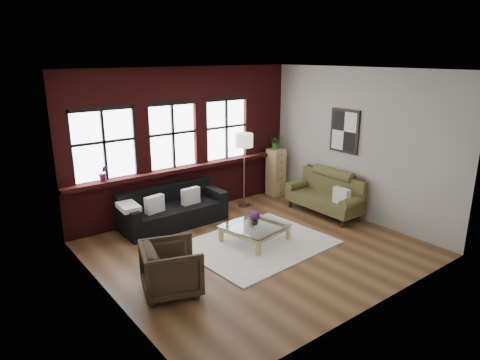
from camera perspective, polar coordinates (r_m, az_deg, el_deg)
floor at (r=8.03m, az=2.07°, el=-8.99°), size 5.50×5.50×0.00m
ceiling at (r=7.25m, az=2.33°, el=14.47°), size 5.50×5.50×0.00m
wall_back at (r=9.49m, az=-7.51°, el=5.10°), size 5.50×0.00×5.50m
wall_front at (r=5.86m, az=17.98°, el=-2.80°), size 5.50×0.00×5.50m
wall_left at (r=6.17m, az=-17.91°, el=-1.84°), size 0.00×5.00×5.00m
wall_right at (r=9.44m, az=15.21°, el=4.59°), size 0.00×5.00×5.00m
brick_backwall at (r=9.44m, az=-7.33°, el=5.04°), size 5.50×0.12×3.20m
sill_ledge at (r=9.49m, az=-6.93°, el=1.65°), size 5.50×0.30×0.08m
window_left at (r=8.68m, az=-17.72°, el=4.39°), size 1.38×0.10×1.50m
window_mid at (r=9.28m, az=-9.00°, el=5.72°), size 1.38×0.10×1.50m
window_right at (r=10.01m, az=-1.92°, el=6.69°), size 1.38×0.10×1.50m
wall_poster at (r=9.55m, az=13.79°, el=6.36°), size 0.05×0.74×0.94m
shag_rug at (r=8.14m, az=2.45°, el=-8.52°), size 2.70×2.19×0.03m
dark_sofa at (r=9.00m, az=-8.88°, el=-3.56°), size 2.19×0.89×0.79m
pillow_a at (r=8.66m, az=-11.33°, el=-3.18°), size 0.42×0.21×0.34m
pillow_b at (r=9.03m, az=-6.60°, el=-2.13°), size 0.41×0.16×0.34m
vintage_settee at (r=9.63m, az=11.14°, el=-1.82°), size 0.80×1.79×0.95m
pillow_settee at (r=9.21m, az=13.38°, el=-2.10°), size 0.16×0.39×0.34m
armchair at (r=6.57m, az=-9.14°, el=-11.56°), size 1.07×1.06×0.78m
coffee_table at (r=8.22m, az=1.97°, el=-7.11°), size 1.22×1.22×0.35m
vase at (r=8.13m, az=1.99°, el=-5.53°), size 0.17×0.17×0.14m
flowers at (r=8.09m, az=1.99°, el=-4.80°), size 0.20×0.20×0.20m
drawer_chest at (r=10.77m, az=4.78°, el=1.04°), size 0.37×0.37×1.19m
potted_plant_top at (r=10.59m, az=4.88°, el=5.10°), size 0.40×0.37×0.37m
floor_lamp at (r=9.79m, az=0.55°, el=1.63°), size 0.40×0.40×1.88m
sill_plant at (r=8.64m, az=-17.76°, el=0.85°), size 0.19×0.16×0.32m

